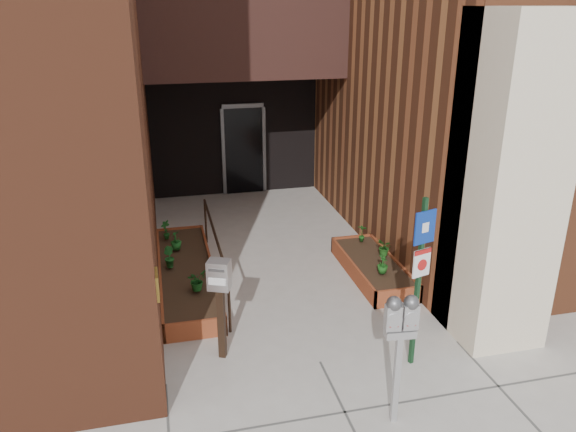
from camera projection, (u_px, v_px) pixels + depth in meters
ground at (320, 362)px, 7.40m from camera, size 80.00×80.00×0.00m
planter_left at (187, 275)px, 9.46m from camera, size 0.90×3.60×0.30m
planter_right at (373, 268)px, 9.70m from camera, size 0.80×2.20×0.30m
handrail at (215, 240)px, 9.31m from camera, size 0.04×3.34×0.90m
parking_meter at (401, 326)px, 5.94m from camera, size 0.36×0.18×1.59m
sign_post at (420, 266)px, 6.88m from camera, size 0.31×0.12×2.30m
payment_dropbox at (220, 289)px, 7.16m from camera, size 0.34×0.30×1.41m
shrub_left_a at (197, 280)px, 8.57m from camera, size 0.41×0.41×0.32m
shrub_left_b at (169, 257)px, 9.31m from camera, size 0.27×0.27×0.36m
shrub_left_c at (176, 240)px, 9.99m from camera, size 0.27×0.27×0.35m
shrub_left_d at (166, 230)px, 10.42m from camera, size 0.27×0.27×0.36m
shrub_right_a at (383, 264)px, 9.12m from camera, size 0.24×0.24×0.31m
shrub_right_b at (362, 233)px, 10.32m from camera, size 0.25×0.25×0.33m
shrub_right_c at (385, 247)px, 9.75m from camera, size 0.29×0.29×0.30m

